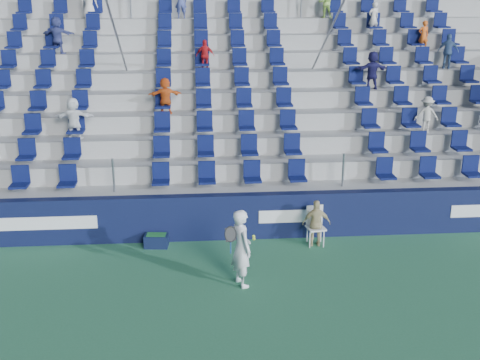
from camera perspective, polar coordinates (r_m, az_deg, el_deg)
name	(u,v)px	position (r m, az deg, el deg)	size (l,w,h in m)	color
ground	(241,297)	(12.99, 0.09, -11.02)	(70.00, 70.00, 0.00)	#31744C
sponsor_wall	(231,216)	(15.58, -0.83, -3.47)	(24.00, 0.32, 1.20)	#0F1538
grandstand	(221,117)	(20.03, -1.81, 5.96)	(24.00, 8.17, 6.63)	#A4A49F
tennis_player	(241,248)	(13.09, 0.13, -6.45)	(0.71, 0.75, 1.76)	white
line_judge_chair	(315,222)	(15.41, 7.13, -4.01)	(0.50, 0.51, 0.99)	white
line_judge	(316,223)	(15.25, 7.25, -4.09)	(0.71, 0.30, 1.21)	tan
ball_bin	(156,240)	(15.38, -7.93, -5.64)	(0.62, 0.44, 0.33)	#0E1634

